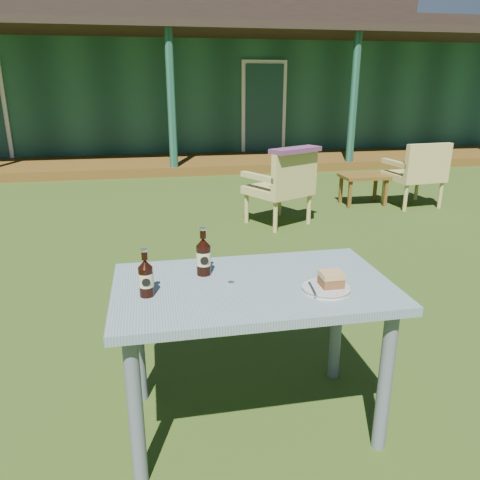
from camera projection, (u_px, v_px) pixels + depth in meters
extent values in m
plane|color=#334916|center=(209.00, 286.00, 3.75)|extent=(80.00, 80.00, 0.00)
cube|color=#1C4A37|center=(162.00, 93.00, 12.18)|extent=(15.00, 6.00, 2.60)
cube|color=black|center=(159.00, 33.00, 11.72)|extent=(15.80, 6.80, 0.30)
cube|color=black|center=(158.00, 15.00, 11.59)|extent=(12.00, 3.50, 0.60)
cube|color=brown|center=(172.00, 164.00, 8.93)|extent=(15.00, 1.80, 0.16)
cube|color=black|center=(166.00, 29.00, 8.18)|extent=(15.40, 2.00, 0.12)
cylinder|color=#1C4A37|center=(171.00, 103.00, 7.83)|extent=(0.14, 0.14, 2.45)
cylinder|color=#1C4A37|center=(353.00, 102.00, 8.41)|extent=(0.14, 0.14, 2.45)
cube|color=white|center=(264.00, 111.00, 9.82)|extent=(0.95, 0.06, 2.00)
cube|color=#193D38|center=(264.00, 111.00, 9.79)|extent=(0.80, 0.04, 1.85)
cylinder|color=brown|center=(222.00, 5.00, 20.00)|extent=(0.28, 0.28, 9.50)
cube|color=slate|center=(253.00, 288.00, 2.03)|extent=(1.20, 0.70, 0.04)
cylinder|color=slate|center=(136.00, 412.00, 1.80)|extent=(0.06, 0.06, 0.68)
cylinder|color=slate|center=(385.00, 381.00, 1.99)|extent=(0.06, 0.06, 0.68)
cylinder|color=slate|center=(138.00, 340.00, 2.31)|extent=(0.06, 0.06, 0.68)
cylinder|color=slate|center=(337.00, 321.00, 2.49)|extent=(0.06, 0.06, 0.68)
cylinder|color=silver|center=(326.00, 289.00, 1.96)|extent=(0.20, 0.20, 0.01)
cylinder|color=olive|center=(326.00, 287.00, 1.96)|extent=(0.20, 0.20, 0.00)
cube|color=brown|center=(331.00, 281.00, 1.96)|extent=(0.09, 0.08, 0.04)
cube|color=tan|center=(331.00, 275.00, 1.95)|extent=(0.09, 0.09, 0.02)
cube|color=silver|center=(312.00, 289.00, 1.94)|extent=(0.03, 0.14, 0.00)
cylinder|color=black|center=(204.00, 260.00, 2.10)|extent=(0.06, 0.06, 0.14)
cone|color=black|center=(203.00, 242.00, 2.08)|extent=(0.06, 0.06, 0.04)
cylinder|color=black|center=(203.00, 234.00, 2.06)|extent=(0.03, 0.03, 0.04)
cylinder|color=silver|center=(203.00, 229.00, 2.06)|extent=(0.03, 0.03, 0.01)
cylinder|color=beige|center=(204.00, 258.00, 2.10)|extent=(0.07, 0.07, 0.06)
cylinder|color=black|center=(204.00, 261.00, 2.07)|extent=(0.04, 0.00, 0.04)
cylinder|color=black|center=(146.00, 282.00, 1.89)|extent=(0.06, 0.06, 0.12)
cone|color=black|center=(145.00, 264.00, 1.87)|extent=(0.06, 0.06, 0.03)
cylinder|color=black|center=(144.00, 255.00, 1.85)|extent=(0.02, 0.02, 0.03)
cylinder|color=silver|center=(144.00, 250.00, 1.85)|extent=(0.03, 0.03, 0.01)
cylinder|color=beige|center=(146.00, 280.00, 1.89)|extent=(0.06, 0.06, 0.06)
cylinder|color=black|center=(146.00, 282.00, 1.86)|extent=(0.03, 0.00, 0.03)
cylinder|color=silver|center=(231.00, 283.00, 2.02)|extent=(0.03, 0.03, 0.01)
cube|color=tan|center=(278.00, 190.00, 5.32)|extent=(0.83, 0.81, 0.09)
cube|color=tan|center=(295.00, 171.00, 5.05)|extent=(0.59, 0.36, 0.41)
cube|color=tan|center=(295.00, 171.00, 5.44)|extent=(0.32, 0.51, 0.06)
cube|color=tan|center=(259.00, 177.00, 5.11)|extent=(0.32, 0.51, 0.06)
cylinder|color=tan|center=(280.00, 201.00, 5.73)|extent=(0.05, 0.05, 0.35)
cylinder|color=tan|center=(246.00, 208.00, 5.41)|extent=(0.05, 0.05, 0.35)
cylinder|color=tan|center=(309.00, 209.00, 5.37)|extent=(0.05, 0.05, 0.35)
cylinder|color=tan|center=(275.00, 217.00, 5.05)|extent=(0.05, 0.05, 0.35)
cube|color=tan|center=(413.00, 176.00, 6.12)|extent=(0.68, 0.64, 0.09)
cube|color=tan|center=(428.00, 160.00, 5.81)|extent=(0.63, 0.14, 0.41)
cube|color=tan|center=(432.00, 161.00, 6.16)|extent=(0.12, 0.55, 0.06)
cube|color=tan|center=(396.00, 163.00, 6.01)|extent=(0.12, 0.55, 0.06)
cylinder|color=tan|center=(417.00, 188.00, 6.48)|extent=(0.05, 0.05, 0.34)
cylinder|color=tan|center=(384.00, 190.00, 6.34)|extent=(0.05, 0.05, 0.34)
cylinder|color=tan|center=(440.00, 195.00, 6.04)|extent=(0.05, 0.05, 0.34)
cylinder|color=tan|center=(406.00, 198.00, 5.90)|extent=(0.05, 0.05, 0.34)
cube|color=#613254|center=(296.00, 150.00, 4.98)|extent=(0.63, 0.47, 0.05)
cube|color=brown|center=(364.00, 176.00, 6.16)|extent=(0.60, 0.40, 0.04)
cube|color=brown|center=(350.00, 195.00, 6.04)|extent=(0.04, 0.04, 0.36)
cube|color=brown|center=(386.00, 193.00, 6.13)|extent=(0.04, 0.04, 0.36)
cube|color=brown|center=(341.00, 190.00, 6.32)|extent=(0.04, 0.04, 0.36)
cube|color=brown|center=(375.00, 188.00, 6.41)|extent=(0.04, 0.04, 0.36)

